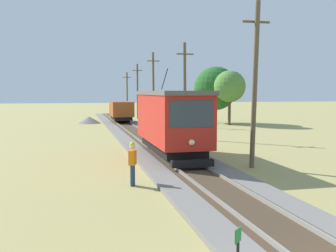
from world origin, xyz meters
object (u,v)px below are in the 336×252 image
at_px(utility_pole_mid, 185,90).
at_px(track_worker, 133,162).
at_px(utility_pole_distant, 138,91).
at_px(red_tram, 171,120).
at_px(tree_right_near, 230,86).
at_px(utility_pole_horizon, 127,93).
at_px(gravel_pile, 89,120).
at_px(tree_left_near, 216,88).
at_px(utility_pole_far, 153,88).
at_px(freight_car, 121,111).
at_px(utility_pole_near_tram, 255,84).

relative_size(utility_pole_mid, track_worker, 4.30).
height_order(utility_pole_distant, track_worker, utility_pole_distant).
distance_m(utility_pole_distant, track_worker, 40.17).
distance_m(red_tram, track_worker, 6.62).
xyz_separation_m(track_worker, tree_right_near, (14.77, 26.14, 3.39)).
height_order(utility_pole_mid, utility_pole_horizon, utility_pole_mid).
distance_m(track_worker, tree_right_near, 30.22).
bearing_deg(gravel_pile, tree_left_near, -10.78).
relative_size(utility_pole_distant, tree_right_near, 1.25).
relative_size(gravel_pile, track_worker, 1.67).
height_order(utility_pole_far, track_worker, utility_pole_far).
bearing_deg(utility_pole_far, utility_pole_mid, -90.00).
relative_size(freight_car, utility_pole_near_tram, 0.64).
distance_m(utility_pole_far, tree_right_near, 8.62).
xyz_separation_m(red_tram, utility_pole_near_tram, (3.33, -3.54, 1.95)).
bearing_deg(utility_pole_horizon, red_tram, -94.20).
xyz_separation_m(utility_pole_mid, utility_pole_far, (-0.00, 13.05, 0.26)).
bearing_deg(tree_left_near, utility_pole_far, -168.33).
distance_m(freight_car, utility_pole_far, 5.07).
height_order(freight_car, utility_pole_horizon, utility_pole_horizon).
bearing_deg(utility_pole_mid, utility_pole_far, 90.00).
bearing_deg(red_tram, utility_pole_near_tram, -46.71).
height_order(gravel_pile, tree_left_near, tree_left_near).
bearing_deg(utility_pole_far, red_tram, -98.58).
bearing_deg(track_worker, freight_car, 108.28).
bearing_deg(freight_car, utility_pole_near_tram, -83.30).
bearing_deg(utility_pole_far, utility_pole_distant, 90.00).
height_order(freight_car, utility_pole_mid, utility_pole_mid).
xyz_separation_m(red_tram, tree_right_near, (11.78, 20.36, 2.18)).
bearing_deg(tree_right_near, utility_pole_far, 168.50).
xyz_separation_m(red_tram, tree_left_near, (11.32, 23.73, 1.99)).
height_order(utility_pole_near_tram, tree_left_near, utility_pole_near_tram).
bearing_deg(tree_right_near, red_tram, -120.04).
distance_m(gravel_pile, tree_left_near, 15.74).
height_order(utility_pole_near_tram, gravel_pile, utility_pole_near_tram).
bearing_deg(tree_right_near, freight_car, 159.16).
bearing_deg(tree_right_near, tree_left_near, 97.71).
bearing_deg(utility_pole_mid, utility_pole_distant, 90.00).
height_order(red_tram, freight_car, red_tram).
bearing_deg(tree_left_near, utility_pole_distant, 128.48).
relative_size(utility_pole_far, tree_right_near, 1.32).
distance_m(utility_pole_near_tram, track_worker, 7.41).
distance_m(red_tram, freight_car, 24.85).
relative_size(utility_pole_near_tram, utility_pole_far, 0.99).
bearing_deg(utility_pole_distant, tree_right_near, -57.81).
relative_size(gravel_pile, tree_left_near, 0.44).
bearing_deg(gravel_pile, utility_pole_near_tram, -76.87).
distance_m(utility_pole_far, utility_pole_distant, 11.70).
distance_m(utility_pole_far, utility_pole_horizon, 23.29).
height_order(red_tram, utility_pole_far, utility_pole_far).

